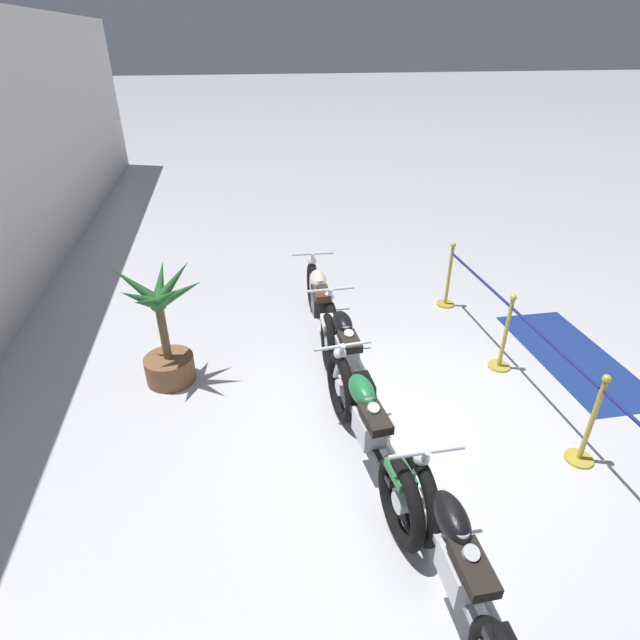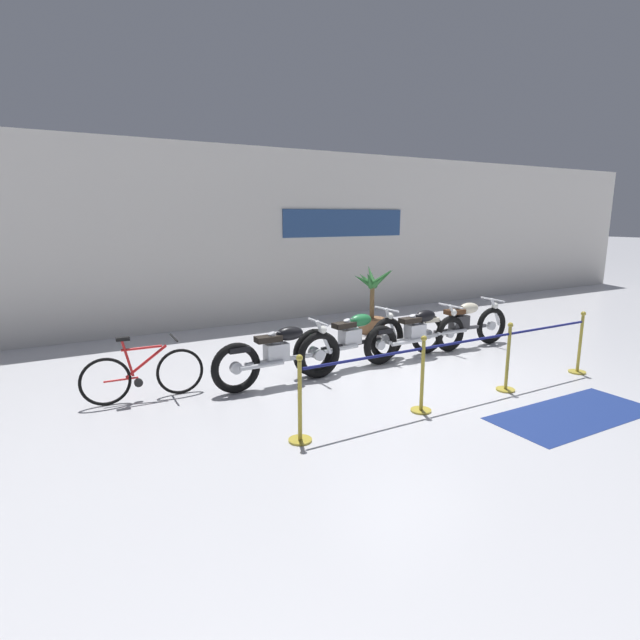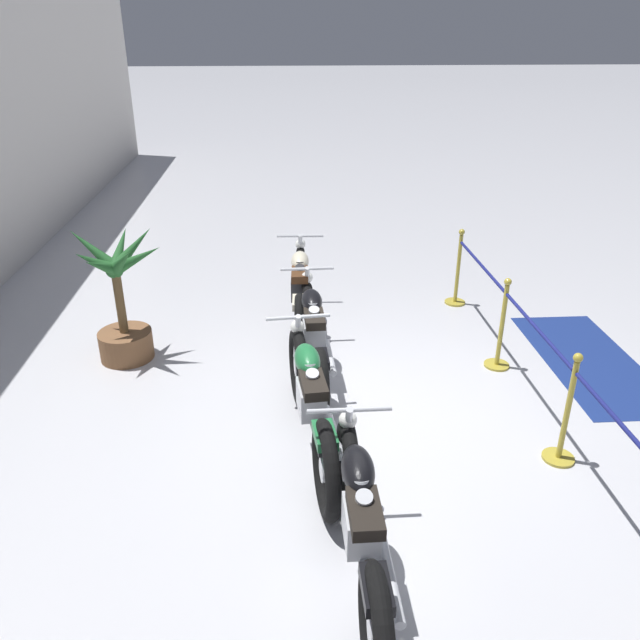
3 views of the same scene
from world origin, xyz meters
name	(u,v)px [view 1 (image 1 of 3)]	position (x,y,z in m)	size (l,w,h in m)	color
ground_plane	(411,419)	(0.00, 0.00, 0.00)	(120.00, 120.00, 0.00)	silver
motorcycle_black_0	(456,569)	(-2.09, 0.45, 0.48)	(2.19, 0.62, 0.96)	black
motorcycle_green_1	(367,429)	(-0.58, 0.69, 0.49)	(2.41, 0.62, 0.97)	black
motorcycle_black_2	(345,353)	(0.78, 0.58, 0.46)	(2.41, 0.62, 0.93)	black
motorcycle_cream_3	(320,305)	(1.98, 0.67, 0.48)	(2.41, 0.62, 0.96)	black
potted_palm_left_of_row	(165,334)	(1.27, 2.69, 0.66)	(0.96, 1.08, 1.55)	brown
stanchion_far_left	(620,432)	(-1.23, -1.47, 0.66)	(5.38, 0.28, 1.05)	gold
stanchion_mid_left	(588,433)	(-0.90, -1.47, 0.36)	(0.28, 0.28, 1.05)	gold
stanchion_mid_right	(503,344)	(0.77, -1.47, 0.36)	(0.28, 0.28, 1.05)	gold
stanchion_far_right	(448,285)	(2.53, -1.47, 0.36)	(0.28, 0.28, 1.05)	gold
floor_banner	(573,357)	(0.80, -2.57, 0.00)	(2.38, 1.02, 0.01)	navy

